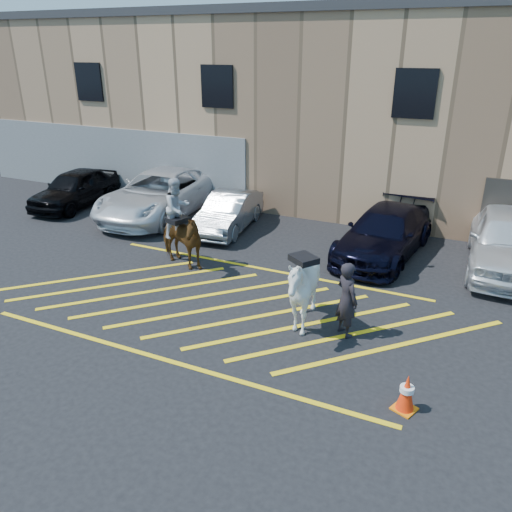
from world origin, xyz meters
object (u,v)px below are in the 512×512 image
at_px(car_white_pickup, 160,194).
at_px(car_silver_sedan, 229,212).
at_px(car_blue_suv, 385,233).
at_px(traffic_cone, 406,393).
at_px(handler, 347,299).
at_px(mounted_bay, 179,232).
at_px(car_white_suv, 508,241).
at_px(car_black_suv, 75,188).
at_px(saddled_white, 302,290).

bearing_deg(car_white_pickup, car_silver_sedan, -9.21).
relative_size(car_blue_suv, traffic_cone, 6.76).
bearing_deg(handler, mounted_bay, 21.44).
xyz_separation_m(mounted_bay, traffic_cone, (7.05, -3.72, -0.69)).
bearing_deg(car_silver_sedan, car_white_suv, -4.45).
bearing_deg(handler, car_black_suv, 16.82).
bearing_deg(traffic_cone, mounted_bay, 152.22).
distance_m(car_white_pickup, handler, 10.23).
distance_m(car_black_suv, mounted_bay, 7.78).
height_order(car_black_suv, traffic_cone, car_black_suv).
distance_m(car_black_suv, car_white_pickup, 3.80).
bearing_deg(car_silver_sedan, traffic_cone, -51.20).
distance_m(car_silver_sedan, car_white_suv, 8.81).
relative_size(car_blue_suv, handler, 2.84).
xyz_separation_m(car_blue_suv, traffic_cone, (1.80, -7.02, -0.35)).
bearing_deg(traffic_cone, saddled_white, 144.38).
height_order(car_blue_suv, handler, handler).
distance_m(car_silver_sedan, handler, 7.53).
distance_m(car_silver_sedan, saddled_white, 6.95).
relative_size(car_white_pickup, saddled_white, 2.58).
height_order(handler, mounted_bay, mounted_bay).
xyz_separation_m(car_black_suv, handler, (12.43, -5.01, 0.14)).
distance_m(car_white_pickup, traffic_cone, 12.75).
xyz_separation_m(car_white_suv, traffic_cone, (-1.59, -7.44, -0.50)).
distance_m(car_black_suv, handler, 13.40).
distance_m(car_blue_suv, car_white_suv, 3.42).
height_order(car_silver_sedan, car_white_suv, car_white_suv).
height_order(car_black_suv, car_white_pickup, car_white_pickup).
bearing_deg(car_black_suv, saddled_white, -29.33).
distance_m(handler, traffic_cone, 2.67).
bearing_deg(traffic_cone, car_silver_sedan, 135.40).
distance_m(car_white_pickup, saddled_white, 9.50).
height_order(car_white_pickup, handler, handler).
bearing_deg(mounted_bay, car_black_suv, 154.68).
bearing_deg(mounted_bay, car_blue_suv, 32.21).
xyz_separation_m(handler, mounted_bay, (-5.40, 1.68, 0.19)).
distance_m(car_white_suv, traffic_cone, 7.62).
distance_m(car_black_suv, saddled_white, 12.56).
relative_size(handler, mounted_bay, 0.66).
bearing_deg(car_black_suv, car_white_suv, -3.64).
distance_m(car_white_suv, saddled_white, 6.98).
relative_size(car_white_pickup, mounted_bay, 2.28).
bearing_deg(car_black_suv, handler, -27.05).
bearing_deg(car_white_suv, car_silver_sedan, -179.32).
height_order(car_blue_suv, saddled_white, saddled_white).
distance_m(car_blue_suv, mounted_bay, 6.21).
relative_size(car_blue_suv, mounted_bay, 1.88).
bearing_deg(saddled_white, mounted_bay, 157.51).
bearing_deg(car_silver_sedan, handler, -49.05).
bearing_deg(car_black_suv, traffic_cone, -31.66).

